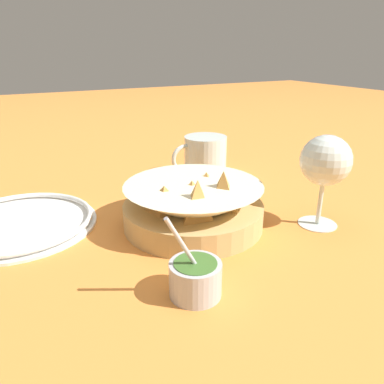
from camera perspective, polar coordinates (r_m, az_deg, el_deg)
The scene contains 6 objects.
ground_plane at distance 0.64m, azimuth -1.34°, elevation -3.69°, with size 4.00×4.00×0.00m, color orange.
food_basket at distance 0.59m, azimuth 0.14°, elevation -2.22°, with size 0.22×0.22×0.09m.
sauce_cup at distance 0.44m, azimuth 0.50°, elevation -12.83°, with size 0.07×0.06×0.11m.
wine_glass at distance 0.61m, azimuth 19.66°, elevation 4.15°, with size 0.08×0.08×0.15m.
beer_mug at distance 0.82m, azimuth 1.95°, elevation 5.24°, with size 0.13×0.09×0.09m.
side_plate at distance 0.66m, azimuth -24.85°, elevation -4.24°, with size 0.24×0.24×0.01m.
Camera 1 is at (0.25, 0.52, 0.27)m, focal length 35.00 mm.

